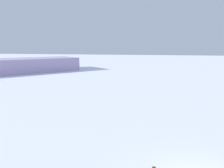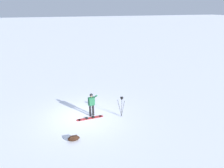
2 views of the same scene
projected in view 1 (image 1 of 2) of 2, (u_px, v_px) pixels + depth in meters
The scene contains 1 object.
distant_ridge at pixel (4, 66), 48.47m from camera, with size 31.06×33.27×3.50m.
Camera 1 is at (-2.76, -8.49, 6.47)m, focal length 32.29 mm.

